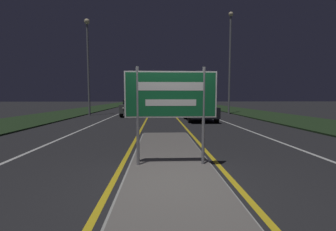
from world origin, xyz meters
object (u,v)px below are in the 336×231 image
highway_sign (171,98)px  car_approaching_0 (134,107)px  streetlight_right_near (230,54)px  car_receding_0 (200,110)px  car_receding_2 (197,103)px  car_receding_1 (184,106)px  streetlight_left_near (88,56)px

highway_sign → car_approaching_0: size_ratio=0.51×
highway_sign → car_approaching_0: (-2.50, 15.05, -0.86)m
highway_sign → streetlight_right_near: (6.65, 16.69, 4.13)m
car_receding_0 → car_receding_2: 18.45m
streetlight_right_near → car_receding_1: (-4.31, 1.23, -5.06)m
streetlight_left_near → streetlight_right_near: streetlight_right_near is taller
highway_sign → car_receding_1: (2.34, 17.92, -0.93)m
car_receding_1 → car_approaching_0: car_approaching_0 is taller
car_receding_0 → highway_sign: bearing=-104.1°
highway_sign → car_receding_0: highway_sign is taller
car_approaching_0 → highway_sign: bearing=-80.6°
car_receding_0 → car_approaching_0: size_ratio=0.93×
streetlight_right_near → car_receding_1: 6.76m
streetlight_right_near → car_receding_1: streetlight_right_near is taller
streetlight_right_near → streetlight_left_near: bearing=-175.3°
car_receding_1 → car_receding_2: (3.23, 10.73, 0.08)m
streetlight_left_near → car_receding_2: bearing=47.1°
streetlight_right_near → car_receding_0: (-4.03, -6.25, -4.99)m
streetlight_right_near → car_receding_0: bearing=-122.8°
highway_sign → streetlight_right_near: size_ratio=0.23×
car_receding_0 → car_receding_2: car_receding_0 is taller
car_receding_1 → car_approaching_0: (-4.84, -2.87, 0.07)m
streetlight_right_near → car_approaching_0: 10.55m
highway_sign → streetlight_right_near: bearing=68.3°
car_receding_2 → car_approaching_0: car_receding_2 is taller
car_receding_2 → car_approaching_0: (-8.07, -13.60, -0.01)m
car_receding_0 → car_approaching_0: 6.90m
highway_sign → car_receding_1: highway_sign is taller
highway_sign → streetlight_right_near: 18.43m
car_approaching_0 → streetlight_left_near: bearing=172.3°
streetlight_left_near → car_receding_1: 10.29m
car_receding_2 → car_approaching_0: size_ratio=0.99×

